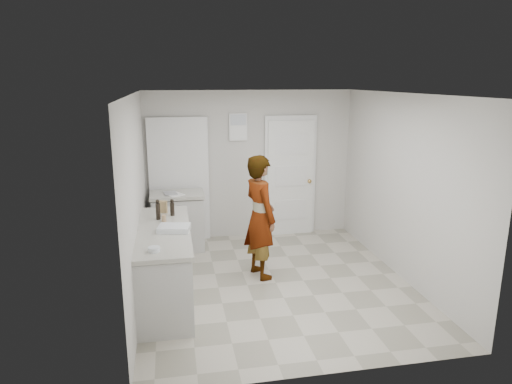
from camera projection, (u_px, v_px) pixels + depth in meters
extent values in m
plane|color=gray|center=(276.00, 283.00, 6.16)|extent=(4.00, 4.00, 0.00)
plane|color=beige|center=(250.00, 165.00, 7.76)|extent=(3.50, 0.00, 3.50)
plane|color=beige|center=(330.00, 249.00, 3.95)|extent=(3.50, 0.00, 3.50)
plane|color=beige|center=(137.00, 200.00, 5.54)|extent=(0.00, 4.00, 4.00)
plane|color=beige|center=(403.00, 187.00, 6.17)|extent=(0.00, 4.00, 4.00)
plane|color=silver|center=(278.00, 94.00, 5.55)|extent=(4.00, 4.00, 0.00)
cube|color=white|center=(290.00, 179.00, 7.88)|extent=(0.80, 0.05, 2.00)
cube|color=white|center=(290.00, 177.00, 7.90)|extent=(0.90, 0.04, 2.10)
sphere|color=tan|center=(310.00, 181.00, 7.90)|extent=(0.07, 0.07, 0.07)
cube|color=white|center=(238.00, 127.00, 7.54)|extent=(0.30, 0.02, 0.45)
cube|color=black|center=(179.00, 181.00, 7.57)|extent=(0.90, 0.05, 2.04)
cube|color=white|center=(179.00, 181.00, 7.54)|extent=(0.98, 0.02, 2.10)
cube|color=beige|center=(165.00, 267.00, 5.60)|extent=(0.60, 1.90, 0.86)
cube|color=black|center=(166.00, 296.00, 5.69)|extent=(0.56, 1.86, 0.08)
cube|color=beige|center=(163.00, 231.00, 5.49)|extent=(0.64, 1.96, 0.05)
cube|color=beige|center=(178.00, 223.00, 7.30)|extent=(0.80, 0.55, 0.86)
cube|color=black|center=(179.00, 246.00, 7.40)|extent=(0.75, 0.54, 0.08)
cube|color=beige|center=(177.00, 195.00, 7.19)|extent=(0.84, 0.61, 0.05)
imported|color=silver|center=(260.00, 217.00, 6.19)|extent=(0.58, 0.72, 1.71)
cube|color=olive|center=(163.00, 207.00, 6.11)|extent=(0.11, 0.08, 0.17)
cylinder|color=tan|center=(164.00, 218.00, 5.75)|extent=(0.06, 0.06, 0.09)
cylinder|color=black|center=(172.00, 209.00, 5.99)|extent=(0.06, 0.06, 0.18)
sphere|color=black|center=(172.00, 201.00, 5.97)|extent=(0.05, 0.05, 0.05)
cylinder|color=black|center=(158.00, 211.00, 5.82)|extent=(0.06, 0.06, 0.22)
sphere|color=black|center=(158.00, 201.00, 5.79)|extent=(0.05, 0.05, 0.05)
cube|color=silver|center=(174.00, 228.00, 5.40)|extent=(0.41, 0.32, 0.06)
cube|color=white|center=(174.00, 229.00, 5.40)|extent=(0.36, 0.27, 0.05)
cylinder|color=silver|center=(154.00, 249.00, 4.76)|extent=(0.13, 0.13, 0.05)
sphere|color=white|center=(152.00, 250.00, 4.74)|extent=(0.04, 0.04, 0.04)
sphere|color=white|center=(156.00, 249.00, 4.77)|extent=(0.04, 0.04, 0.04)
cube|color=white|center=(174.00, 194.00, 7.10)|extent=(0.34, 0.36, 0.01)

